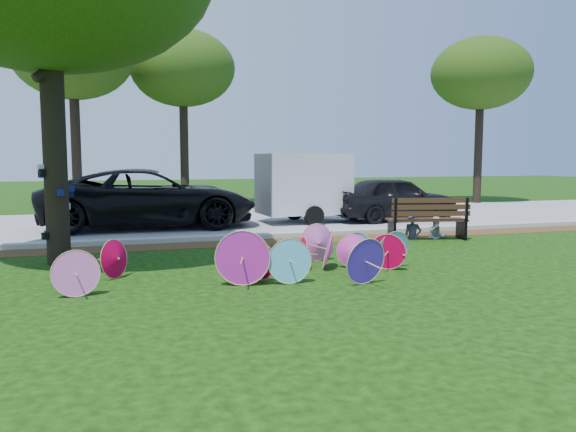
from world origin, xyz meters
name	(u,v)px	position (x,y,z in m)	size (l,w,h in m)	color
ground	(295,283)	(0.00, 0.00, 0.00)	(90.00, 90.00, 0.00)	black
mulch_strip	(238,243)	(0.00, 4.50, 0.01)	(90.00, 1.00, 0.01)	#472D16
curb	(232,237)	(0.00, 5.20, 0.06)	(90.00, 0.30, 0.12)	#B7B5AD
street	(206,221)	(0.00, 9.35, 0.01)	(90.00, 8.00, 0.01)	gray
parasol_pile	(290,254)	(0.14, 0.68, 0.37)	(6.26, 2.87, 0.91)	#4A24BB
black_van	(150,198)	(-1.82, 8.29, 0.86)	(2.86, 6.21, 1.72)	black
dark_pickup	(394,199)	(5.95, 7.86, 0.72)	(1.71, 4.25, 1.45)	black
cargo_trailer	(304,184)	(2.94, 8.20, 1.24)	(2.68, 1.70, 2.48)	silver
park_bench	(426,218)	(4.73, 3.83, 0.53)	(2.02, 0.77, 1.05)	black
person_left	(413,215)	(4.38, 3.88, 0.62)	(0.45, 0.30, 1.24)	#3B3D50
person_right	(437,217)	(5.08, 3.88, 0.54)	(0.52, 0.41, 1.07)	silver
bg_trees	(258,67)	(2.99, 14.32, 5.77)	(21.52, 6.89, 7.40)	black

